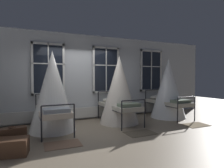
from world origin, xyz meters
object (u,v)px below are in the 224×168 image
suitcase_dark (12,138)px  travel_trunk (10,147)px  cot_second (53,92)px  cot_third (119,90)px  cot_fourth (168,89)px

suitcase_dark → travel_trunk: 0.42m
cot_second → cot_third: cot_second is taller
cot_second → cot_third: bearing=-88.9°
cot_second → suitcase_dark: 1.68m
cot_third → travel_trunk: cot_third is taller
suitcase_dark → travel_trunk: size_ratio=0.92×
cot_third → travel_trunk: size_ratio=3.46×
cot_fourth → suitcase_dark: cot_fourth is taller
cot_second → cot_third: (2.13, 0.04, -0.02)m
travel_trunk → suitcase_dark: bearing=88.0°
cot_second → travel_trunk: size_ratio=3.52×
cot_second → cot_fourth: cot_second is taller
cot_second → suitcase_dark: (-1.00, -1.04, -0.87)m
cot_second → travel_trunk: (-1.01, -1.45, -0.93)m
cot_third → travel_trunk: bearing=115.1°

